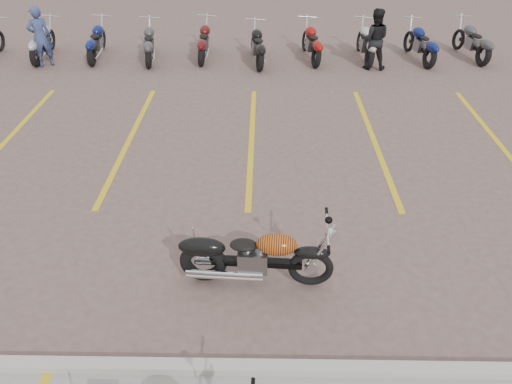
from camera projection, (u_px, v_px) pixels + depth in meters
ground at (245, 260)px, 7.69m from camera, size 100.00×100.00×0.00m
curb at (240, 368)px, 5.99m from camera, size 60.00×0.18×0.12m
parking_stripes at (252, 140)px, 11.01m from camera, size 38.00×5.50×0.01m
flame_cruiser at (252, 258)px, 7.05m from camera, size 2.20×0.36×0.91m
person_a at (40, 37)px, 14.50m from camera, size 0.76×0.70×1.74m
person_b at (374, 39)px, 14.34m from camera, size 0.93×0.78×1.72m
bg_bike_row at (202, 41)px, 15.19m from camera, size 17.31×2.05×1.10m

